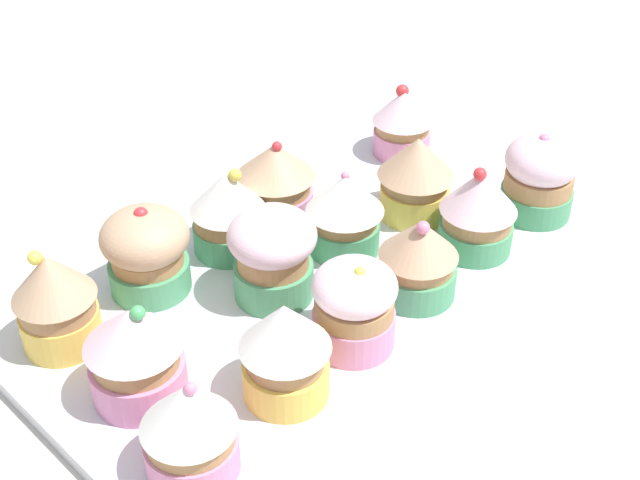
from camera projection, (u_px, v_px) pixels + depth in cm
name	position (u px, v px, depth cm)	size (l,w,h in cm)	color
ground_plane	(320.00, 299.00, 67.53)	(180.00, 180.00, 3.00)	beige
baking_tray	(320.00, 278.00, 66.29)	(46.43, 25.02, 1.20)	silver
cupcake_0	(189.00, 428.00, 48.78)	(5.64, 5.64, 7.00)	pink
cupcake_1	(285.00, 349.00, 53.46)	(5.88, 5.88, 7.36)	#EFC651
cupcake_2	(354.00, 305.00, 57.56)	(5.77, 5.77, 6.87)	pink
cupcake_3	(418.00, 258.00, 61.95)	(5.82, 5.82, 6.79)	#4C9E6B
cupcake_4	(478.00, 209.00, 66.29)	(6.01, 6.01, 7.51)	#4C9E6B
cupcake_5	(540.00, 176.00, 70.42)	(6.03, 6.03, 7.41)	#4C9E6B
cupcake_6	(135.00, 353.00, 53.52)	(6.27, 6.27, 7.38)	pink
cupcake_7	(273.00, 253.00, 61.56)	(6.45, 6.45, 7.21)	#4C9E6B
cupcake_8	(345.00, 212.00, 66.20)	(6.10, 6.10, 7.01)	#4C9E6B
cupcake_9	(419.00, 177.00, 69.92)	(6.34, 6.34, 7.21)	#EFC651
cupcake_10	(55.00, 300.00, 57.35)	(5.64, 5.64, 7.75)	#EFC651
cupcake_11	(146.00, 250.00, 62.37)	(6.48, 6.48, 7.08)	#4C9E6B
cupcake_12	(228.00, 211.00, 66.29)	(5.90, 5.90, 7.33)	#4C9E6B
cupcake_13	(276.00, 180.00, 69.96)	(6.49, 6.49, 7.15)	pink
cupcake_14	(403.00, 121.00, 78.66)	(5.62, 5.62, 6.70)	pink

